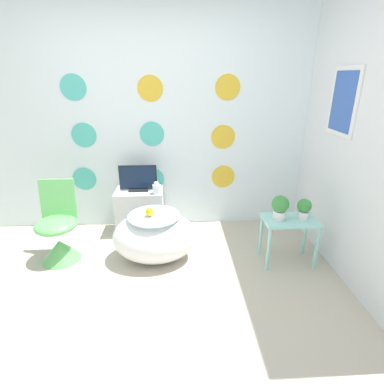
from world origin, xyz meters
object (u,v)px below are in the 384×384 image
Objects in this scene: chair at (59,236)px; vase at (157,189)px; tv at (138,179)px; potted_plant_right at (304,208)px; bathtub at (155,236)px; potted_plant_left at (280,206)px.

vase is (0.97, 0.43, 0.33)m from chair.
chair is 5.92× the size of vase.
potted_plant_right is (1.65, -0.71, -0.08)m from tv.
tv is (0.76, 0.55, 0.40)m from chair.
bathtub is 1.03× the size of chair.
tv is at bearing 35.83° from chair.
tv is 1.58m from potted_plant_left.
chair is 2.21m from potted_plant_left.
potted_plant_right reaches higher than bathtub.
chair is at bearing -144.17° from tv.
chair is 1.02m from tv.
potted_plant_left is 1.18× the size of potted_plant_right.
potted_plant_left is (2.17, -0.16, 0.35)m from chair.
bathtub is 6.10× the size of vase.
chair is (-0.97, 0.05, 0.01)m from bathtub.
chair is at bearing 177.30° from bathtub.
tv is at bearing 151.44° from vase.
potted_plant_right reaches higher than vase.
chair is 1.11m from vase.
bathtub is 1.48m from potted_plant_right.
potted_plant_left is at bearing -5.57° from bathtub.
bathtub is 0.75m from tv.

